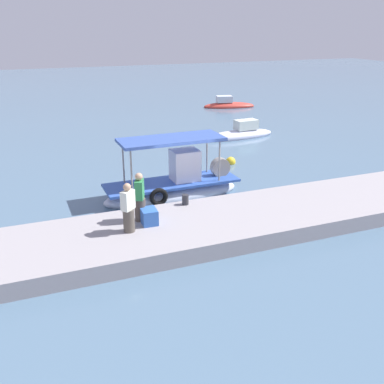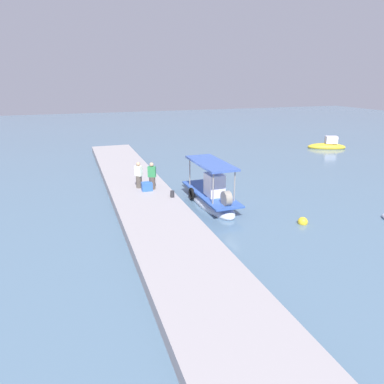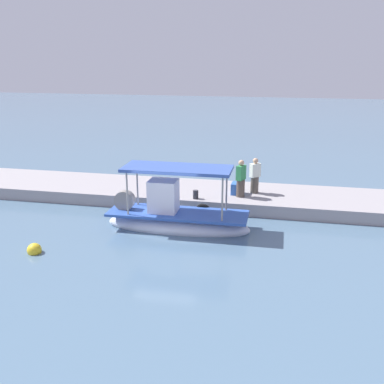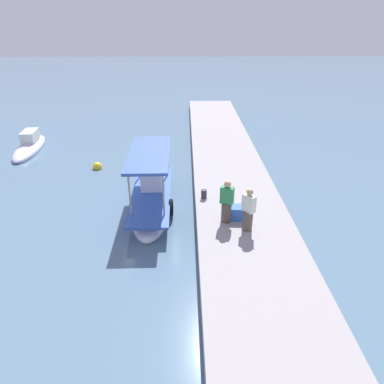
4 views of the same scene
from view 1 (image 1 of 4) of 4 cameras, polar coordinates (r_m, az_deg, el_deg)
name	(u,v)px [view 1 (image 1 of 4)]	position (r m, az deg, el deg)	size (l,w,h in m)	color
ground_plane	(178,195)	(18.68, -1.77, -0.40)	(120.00, 120.00, 0.00)	slate
dock_quay	(216,225)	(15.34, 3.05, -4.20)	(36.00, 3.63, 0.56)	#999397
main_fishing_boat	(174,186)	(18.36, -2.28, 0.75)	(5.76, 1.81, 2.86)	silver
fisherman_near_bollard	(140,199)	(14.80, -6.72, -0.91)	(0.49, 0.54, 1.67)	#52463E
fisherman_by_crate	(128,210)	(14.06, -8.18, -2.29)	(0.51, 0.51, 1.62)	#554D45
mooring_bollard	(185,200)	(16.19, -0.86, -0.98)	(0.24, 0.24, 0.38)	#2D2D33
cargo_crate	(149,216)	(14.71, -5.53, -3.13)	(0.62, 0.50, 0.51)	#3161B9
marker_buoy	(231,162)	(22.96, 4.99, 3.90)	(0.50, 0.50, 0.50)	yellow
moored_boat_mid	(228,105)	(38.89, 4.70, 11.03)	(4.58, 2.38, 1.23)	#CC3E32
moored_boat_far	(240,134)	(28.41, 6.18, 7.38)	(4.85, 1.65, 1.33)	silver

